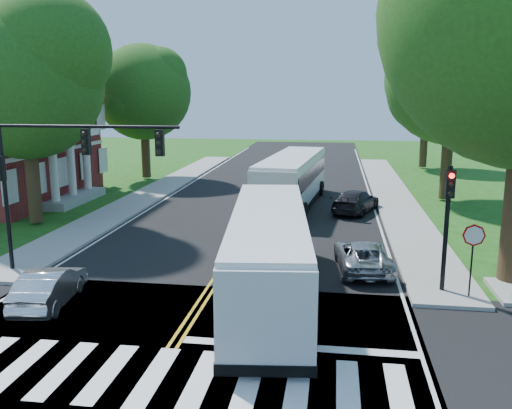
% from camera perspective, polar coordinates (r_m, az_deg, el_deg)
% --- Properties ---
extents(ground, '(140.00, 140.00, 0.00)m').
position_cam_1_polar(ground, '(14.84, -10.08, -16.48)').
color(ground, '#1F4411').
rests_on(ground, ground).
extents(road, '(14.00, 96.00, 0.01)m').
position_cam_1_polar(road, '(31.46, 0.22, -1.10)').
color(road, black).
rests_on(road, ground).
extents(cross_road, '(60.00, 12.00, 0.01)m').
position_cam_1_polar(cross_road, '(14.84, -10.08, -16.46)').
color(cross_road, black).
rests_on(cross_road, ground).
extents(center_line, '(0.36, 70.00, 0.01)m').
position_cam_1_polar(center_line, '(35.33, 1.14, 0.33)').
color(center_line, gold).
rests_on(center_line, road).
extents(edge_line_w, '(0.12, 70.00, 0.01)m').
position_cam_1_polar(edge_line_w, '(36.79, -9.43, 0.63)').
color(edge_line_w, silver).
rests_on(edge_line_w, road).
extents(edge_line_e, '(0.12, 70.00, 0.01)m').
position_cam_1_polar(edge_line_e, '(35.15, 12.20, 0.01)').
color(edge_line_e, silver).
rests_on(edge_line_e, road).
extents(crosswalk, '(12.60, 3.00, 0.01)m').
position_cam_1_polar(crosswalk, '(14.42, -10.74, -17.32)').
color(crosswalk, silver).
rests_on(crosswalk, road).
extents(stop_bar, '(6.60, 0.40, 0.01)m').
position_cam_1_polar(stop_bar, '(15.62, 4.57, -14.74)').
color(stop_bar, silver).
rests_on(stop_bar, road).
extents(sidewalk_nw, '(2.60, 40.00, 0.15)m').
position_cam_1_polar(sidewalk_nw, '(40.04, -10.18, 1.59)').
color(sidewalk_nw, gray).
rests_on(sidewalk_nw, ground).
extents(sidewalk_ne, '(2.60, 40.00, 0.15)m').
position_cam_1_polar(sidewalk_ne, '(38.21, 14.17, 0.93)').
color(sidewalk_ne, gray).
rests_on(sidewalk_ne, ground).
extents(tree_west_near, '(8.00, 8.00, 11.40)m').
position_cam_1_polar(tree_west_near, '(30.77, -23.15, 11.82)').
color(tree_west_near, '#332314').
rests_on(tree_west_near, ground).
extents(tree_west_far, '(7.60, 7.60, 10.67)m').
position_cam_1_polar(tree_west_far, '(45.06, -11.79, 11.48)').
color(tree_west_far, '#332314').
rests_on(tree_west_far, ground).
extents(tree_east_mid, '(8.40, 8.40, 11.93)m').
position_cam_1_polar(tree_east_mid, '(37.08, 19.97, 12.38)').
color(tree_east_mid, '#332314').
rests_on(tree_east_mid, ground).
extents(tree_east_far, '(7.20, 7.20, 10.34)m').
position_cam_1_polar(tree_east_far, '(53.00, 17.54, 11.04)').
color(tree_east_far, '#332314').
rests_on(tree_east_far, ground).
extents(signal_nw, '(7.15, 0.46, 5.66)m').
position_cam_1_polar(signal_nw, '(21.54, -20.01, 4.09)').
color(signal_nw, black).
rests_on(signal_nw, ground).
extents(signal_ne, '(0.30, 0.46, 4.40)m').
position_cam_1_polar(signal_ne, '(19.61, 19.53, -0.75)').
color(signal_ne, black).
rests_on(signal_ne, ground).
extents(stop_sign, '(0.76, 0.08, 2.53)m').
position_cam_1_polar(stop_sign, '(19.56, 21.90, -3.77)').
color(stop_sign, black).
rests_on(stop_sign, ground).
extents(bus_lead, '(3.79, 11.82, 3.01)m').
position_cam_1_polar(bus_lead, '(18.61, 1.33, -5.07)').
color(bus_lead, silver).
rests_on(bus_lead, road).
extents(bus_follow, '(3.80, 12.33, 3.14)m').
position_cam_1_polar(bus_follow, '(33.87, 3.82, 2.66)').
color(bus_follow, silver).
rests_on(bus_follow, road).
extents(hatchback, '(1.79, 3.92, 1.25)m').
position_cam_1_polar(hatchback, '(19.47, -20.92, -8.08)').
color(hatchback, silver).
rests_on(hatchback, road).
extents(suv, '(2.39, 4.47, 1.20)m').
position_cam_1_polar(suv, '(22.04, 11.17, -5.30)').
color(suv, '#A5A7AC').
rests_on(suv, road).
extents(dark_sedan, '(3.27, 4.92, 1.32)m').
position_cam_1_polar(dark_sedan, '(32.58, 10.44, 0.35)').
color(dark_sedan, black).
rests_on(dark_sedan, road).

